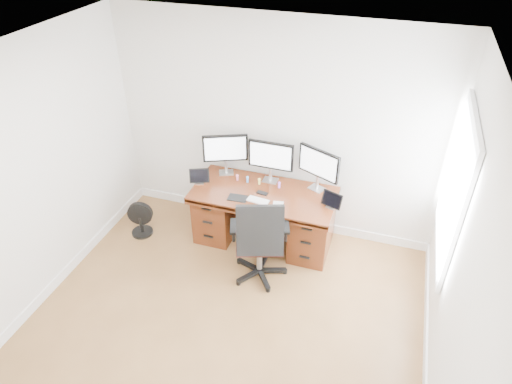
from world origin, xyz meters
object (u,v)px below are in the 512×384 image
(desk, at_px, (264,214))
(floor_fan, at_px, (140,219))
(office_chair, at_px, (260,253))
(monitor_center, at_px, (271,157))
(keyboard, at_px, (258,201))

(desk, bearing_deg, floor_fan, -166.42)
(desk, xyz_separation_m, floor_fan, (-1.54, -0.37, -0.18))
(desk, bearing_deg, office_chair, -77.29)
(floor_fan, distance_m, monitor_center, 1.87)
(floor_fan, bearing_deg, keyboard, -10.34)
(desk, height_order, office_chair, office_chair)
(monitor_center, bearing_deg, office_chair, -80.29)
(monitor_center, xyz_separation_m, keyboard, (-0.01, -0.46, -0.33))
(desk, xyz_separation_m, keyboard, (-0.01, -0.22, 0.36))
(desk, relative_size, keyboard, 6.66)
(desk, distance_m, monitor_center, 0.72)
(desk, relative_size, floor_fan, 3.64)
(monitor_center, distance_m, keyboard, 0.57)
(floor_fan, relative_size, keyboard, 1.83)
(desk, relative_size, monitor_center, 3.09)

